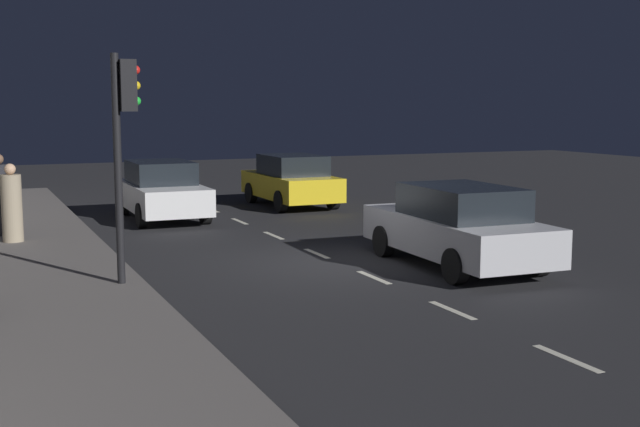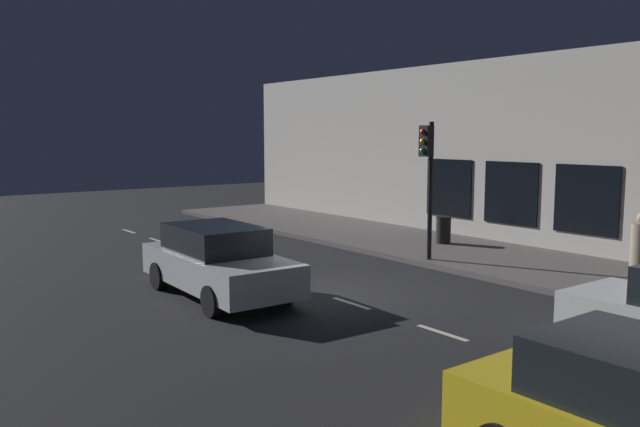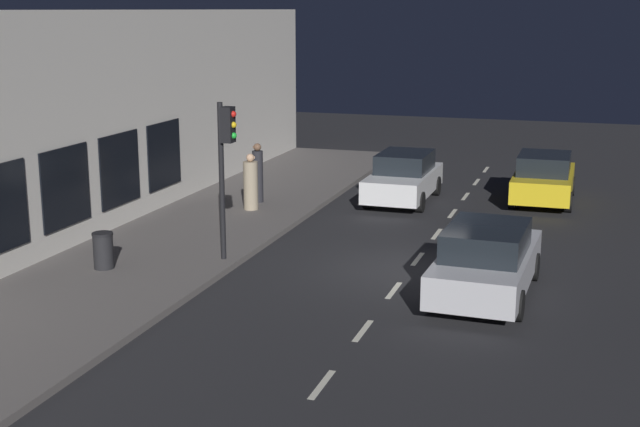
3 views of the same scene
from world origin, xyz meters
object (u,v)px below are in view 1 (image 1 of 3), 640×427
object	(u,v)px
pedestrian_1	(12,206)
pedestrian_0	(0,197)
traffic_light	(124,123)
parked_car_1	(162,191)
parked_car_0	(458,226)
parked_car_2	(291,181)

from	to	relation	value
pedestrian_1	pedestrian_0	bearing A→B (deg)	145.70
traffic_light	pedestrian_0	bearing A→B (deg)	-74.60
traffic_light	pedestrian_0	size ratio (longest dim) A/B	2.05
parked_car_1	pedestrian_1	bearing A→B (deg)	38.68
parked_car_0	parked_car_1	size ratio (longest dim) A/B	1.10
traffic_light	pedestrian_1	bearing A→B (deg)	-73.59
traffic_light	parked_car_0	xyz separation A→B (m)	(-6.24, 0.40, -2.02)
parked_car_0	parked_car_2	size ratio (longest dim) A/B	1.11
parked_car_0	pedestrian_1	xyz separation A→B (m)	(7.76, -5.57, 0.13)
parked_car_2	pedestrian_0	size ratio (longest dim) A/B	2.25
pedestrian_1	traffic_light	bearing A→B (deg)	-28.12
parked_car_1	parked_car_0	bearing A→B (deg)	113.64
parked_car_2	pedestrian_0	bearing A→B (deg)	-158.48
parked_car_2	pedestrian_1	size ratio (longest dim) A/B	2.45
parked_car_0	pedestrian_1	size ratio (longest dim) A/B	2.72
parked_car_1	traffic_light	bearing A→B (deg)	73.77
parked_car_1	parked_car_2	distance (m)	4.48
parked_car_0	parked_car_1	bearing A→B (deg)	115.15
pedestrian_0	pedestrian_1	bearing A→B (deg)	-178.44
parked_car_0	pedestrian_0	world-z (taller)	pedestrian_0
parked_car_0	parked_car_2	distance (m)	10.03
parked_car_2	pedestrian_0	world-z (taller)	pedestrian_0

